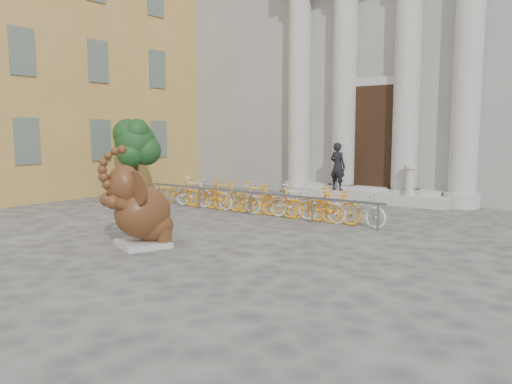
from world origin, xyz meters
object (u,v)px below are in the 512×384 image
Objects in this scene: tree at (135,143)px; pedestrian at (338,166)px; elephant_statue at (140,210)px; bike_rack at (256,198)px.

pedestrian is (6.15, 4.34, -0.84)m from tree.
elephant_statue is 5.02m from bike_rack.
elephant_statue is 1.25× the size of pedestrian.
tree reaches higher than elephant_statue.
elephant_statue is at bearing -39.31° from tree.
tree is at bearing 44.28° from pedestrian.
tree is (-5.73, 0.15, 1.59)m from bike_rack.
pedestrian is (-0.12, 9.47, 0.44)m from elephant_statue.
bike_rack is 4.57m from pedestrian.
bike_rack is at bearing -1.53° from tree.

